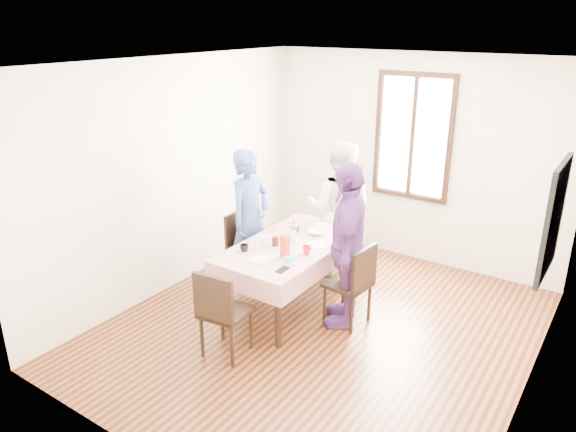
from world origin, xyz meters
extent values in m
plane|color=black|center=(0.00, 0.00, 0.00)|extent=(4.50, 4.50, 0.00)
plane|color=beige|center=(0.00, 2.25, 1.35)|extent=(4.00, 0.00, 4.00)
plane|color=beige|center=(2.00, 0.00, 1.35)|extent=(0.00, 4.50, 4.50)
cube|color=black|center=(0.00, 2.23, 1.65)|extent=(1.02, 0.06, 1.62)
cube|color=white|center=(0.00, 2.24, 1.65)|extent=(0.90, 0.02, 1.50)
cube|color=red|center=(1.98, 0.30, 1.55)|extent=(0.04, 0.76, 0.96)
cube|color=black|center=(-0.53, 0.21, 0.38)|extent=(0.83, 1.61, 0.75)
cube|color=#600404|center=(-0.53, 0.21, 0.76)|extent=(0.95, 1.73, 0.01)
cube|color=black|center=(-1.22, 0.36, 0.46)|extent=(0.44, 0.44, 0.91)
cube|color=black|center=(0.16, 0.26, 0.46)|extent=(0.46, 0.46, 0.91)
cube|color=black|center=(-0.53, 1.32, 0.46)|extent=(0.47, 0.47, 0.91)
cube|color=black|center=(-0.53, -0.89, 0.46)|extent=(0.46, 0.46, 0.91)
imported|color=#314B7F|center=(-1.20, 0.36, 0.84)|extent=(0.43, 0.63, 1.69)
imported|color=silver|center=(-0.53, 1.30, 0.85)|extent=(0.99, 0.87, 1.71)
imported|color=#582F6E|center=(0.15, 0.26, 0.89)|extent=(0.81, 1.13, 1.77)
imported|color=black|center=(-0.82, -0.22, 0.80)|extent=(0.10, 0.10, 0.07)
imported|color=red|center=(-0.24, 0.08, 0.81)|extent=(0.12, 0.12, 0.09)
imported|color=#0C7226|center=(-0.66, 0.53, 0.80)|extent=(0.13, 0.13, 0.08)
imported|color=white|center=(-0.43, 0.61, 0.79)|extent=(0.26, 0.26, 0.05)
cube|color=red|center=(-0.38, -0.11, 0.88)|extent=(0.08, 0.08, 0.24)
cylinder|color=white|center=(-0.25, -0.23, 0.79)|extent=(0.12, 0.12, 0.06)
cylinder|color=black|center=(-0.64, 0.08, 0.81)|extent=(0.07, 0.07, 0.10)
cylinder|color=silver|center=(-0.72, 0.00, 0.82)|extent=(0.08, 0.08, 0.11)
cube|color=black|center=(-0.23, -0.38, 0.77)|extent=(0.08, 0.16, 0.01)
cylinder|color=silver|center=(-0.52, 0.24, 0.84)|extent=(0.07, 0.07, 0.15)
cylinder|color=white|center=(-0.27, 0.32, 0.77)|extent=(0.20, 0.20, 0.01)
cylinder|color=white|center=(-0.51, 0.86, 0.77)|extent=(0.20, 0.20, 0.01)
cylinder|color=white|center=(-0.55, -0.32, 0.77)|extent=(0.20, 0.20, 0.01)
cylinder|color=blue|center=(-0.25, -0.23, 0.83)|extent=(0.12, 0.12, 0.01)
camera|label=1|loc=(2.47, -4.26, 3.08)|focal=33.49mm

